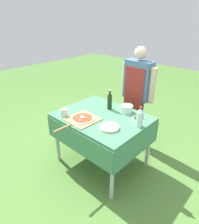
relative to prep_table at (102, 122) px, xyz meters
The scene contains 10 objects.
ground_plane 0.64m from the prep_table, ahead, with size 12.00×12.00×0.00m, color #517F38.
prep_table is the anchor object (origin of this frame).
person_cook 0.79m from the prep_table, 89.22° to the left, with size 0.56×0.20×1.50m.
pizza_on_peel 0.29m from the prep_table, 113.38° to the right, with size 0.36×0.59×0.05m.
oil_bottle 0.30m from the prep_table, 106.16° to the left, with size 0.06×0.06×0.27m.
water_bottle 0.53m from the prep_table, 11.88° to the left, with size 0.08×0.08×0.24m.
herb_container 0.46m from the prep_table, 32.97° to the left, with size 0.20×0.19×0.05m.
mixing_tub 0.37m from the prep_table, 61.20° to the left, with size 0.15×0.15×0.10m, color silver.
plate_stack 0.33m from the prep_table, 31.71° to the right, with size 0.22×0.22×0.02m.
sauce_jar 0.49m from the prep_table, 136.31° to the right, with size 0.09×0.09×0.10m.
Camera 1 is at (1.49, -1.64, 1.89)m, focal length 32.00 mm.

